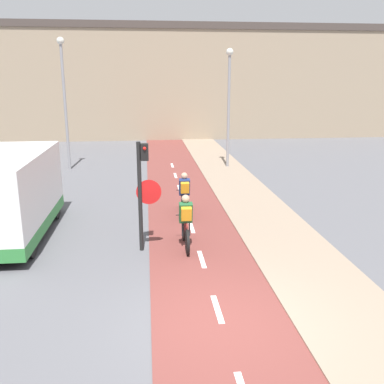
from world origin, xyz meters
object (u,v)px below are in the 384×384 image
object	(u,v)px
street_lamp_sidewalk	(229,95)
traffic_light_pole	(143,184)
street_lamp_far	(64,90)
cyclist_far	(184,195)
van	(7,197)
cyclist_near	(186,223)

from	to	relation	value
street_lamp_sidewalk	traffic_light_pole	bearing A→B (deg)	-111.70
street_lamp_far	cyclist_far	size ratio (longest dim) A/B	3.75
van	cyclist_near	bearing A→B (deg)	-15.27
traffic_light_pole	van	bearing A→B (deg)	160.08
street_lamp_sidewalk	cyclist_near	distance (m)	11.80
cyclist_far	street_lamp_sidewalk	bearing A→B (deg)	69.46
traffic_light_pole	street_lamp_sidewalk	bearing A→B (deg)	68.30
street_lamp_far	street_lamp_sidewalk	distance (m)	8.27
cyclist_far	traffic_light_pole	bearing A→B (deg)	-114.77
cyclist_near	cyclist_far	distance (m)	2.91
cyclist_near	van	size ratio (longest dim) A/B	0.35
street_lamp_far	van	xyz separation A→B (m)	(-0.07, -9.91, -2.78)
traffic_light_pole	van	distance (m)	4.26
street_lamp_sidewalk	van	bearing A→B (deg)	-131.10
traffic_light_pole	street_lamp_sidewalk	xyz separation A→B (m)	(4.37, 10.98, 1.89)
traffic_light_pole	street_lamp_sidewalk	world-z (taller)	street_lamp_sidewalk
cyclist_far	van	distance (m)	5.55
street_lamp_far	cyclist_near	bearing A→B (deg)	-66.01
traffic_light_pole	street_lamp_far	bearing A→B (deg)	108.94
cyclist_far	van	bearing A→B (deg)	-164.12
street_lamp_sidewalk	cyclist_far	size ratio (longest dim) A/B	3.47
traffic_light_pole	van	world-z (taller)	traffic_light_pole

